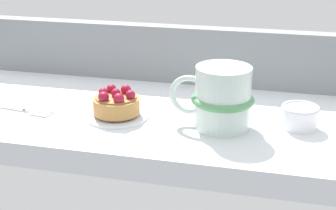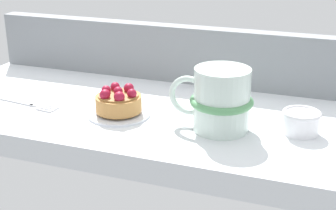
{
  "view_description": "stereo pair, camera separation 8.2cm",
  "coord_description": "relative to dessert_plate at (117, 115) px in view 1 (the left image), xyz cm",
  "views": [
    {
      "loc": [
        21.77,
        -79.17,
        32.77
      ],
      "look_at": [
        3.67,
        -4.85,
        3.04
      ],
      "focal_mm": 52.8,
      "sensor_mm": 36.0,
      "label": 1
    },
    {
      "loc": [
        29.62,
        -76.81,
        32.77
      ],
      "look_at": [
        3.67,
        -4.85,
        3.04
      ],
      "focal_mm": 52.8,
      "sensor_mm": 36.0,
      "label": 2
    }
  ],
  "objects": [
    {
      "name": "coffee_mug",
      "position": [
        17.87,
        0.1,
        4.71
      ],
      "size": [
        13.99,
        10.23,
        10.29
      ],
      "color": "silver",
      "rests_on": "ground_plane"
    },
    {
      "name": "window_rail_back",
      "position": [
        5.38,
        21.71,
        5.39
      ],
      "size": [
        85.69,
        3.56,
        11.58
      ],
      "primitive_type": "cube",
      "color": "gray",
      "rests_on": "ground_plane"
    },
    {
      "name": "sugar_bowl",
      "position": [
        30.47,
        2.91,
        1.63
      ],
      "size": [
        6.12,
        6.12,
        3.77
      ],
      "color": "white",
      "rests_on": "ground_plane"
    },
    {
      "name": "dessert_plate",
      "position": [
        0.0,
        0.0,
        0.0
      ],
      "size": [
        10.89,
        10.89,
        0.85
      ],
      "color": "silver",
      "rests_on": "ground_plane"
    },
    {
      "name": "dessert_fork",
      "position": [
        -20.12,
        -1.02,
        -0.1
      ],
      "size": [
        18.22,
        3.97,
        0.6
      ],
      "color": "silver",
      "rests_on": "ground_plane"
    },
    {
      "name": "ground_plane",
      "position": [
        5.38,
        4.9,
        -2.43
      ],
      "size": [
        87.44,
        37.16,
        4.06
      ],
      "primitive_type": "cube",
      "color": "silver"
    },
    {
      "name": "raspberry_tart",
      "position": [
        -0.0,
        -0.02,
        2.24
      ],
      "size": [
        7.96,
        7.96,
        4.42
      ],
      "color": "#B77F42",
      "rests_on": "dessert_plate"
    }
  ]
}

